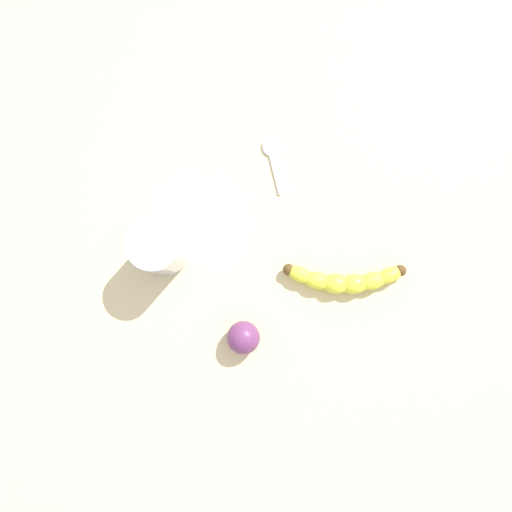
% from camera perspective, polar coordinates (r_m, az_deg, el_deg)
% --- Properties ---
extents(wooden_tabletop, '(1.20, 1.20, 0.03)m').
position_cam_1_polar(wooden_tabletop, '(0.88, 0.06, -1.03)').
color(wooden_tabletop, beige).
rests_on(wooden_tabletop, ground).
extents(banana, '(0.07, 0.22, 0.04)m').
position_cam_1_polar(banana, '(0.86, 10.74, -2.90)').
color(banana, yellow).
rests_on(banana, wooden_tabletop).
extents(smoothie_glass, '(0.09, 0.09, 0.12)m').
position_cam_1_polar(smoothie_glass, '(0.83, -11.59, 0.95)').
color(smoothie_glass, silver).
rests_on(smoothie_glass, wooden_tabletop).
extents(plum_fruit, '(0.06, 0.06, 0.06)m').
position_cam_1_polar(plum_fruit, '(0.83, -1.55, -9.92)').
color(plum_fruit, '#6B3360').
rests_on(plum_fruit, wooden_tabletop).
extents(teaspoon, '(0.11, 0.03, 0.01)m').
position_cam_1_polar(teaspoon, '(0.90, 1.62, 12.76)').
color(teaspoon, silver).
rests_on(teaspoon, wooden_tabletop).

